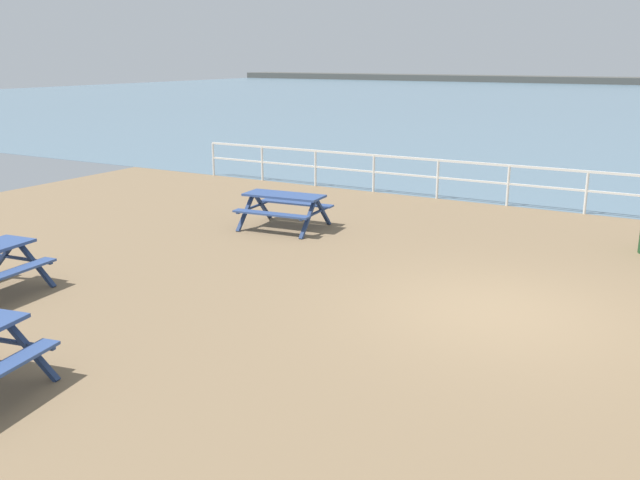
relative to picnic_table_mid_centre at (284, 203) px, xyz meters
The scene contains 3 objects.
ground_plane 6.38m from the picnic_table_mid_centre, 26.94° to the right, with size 30.00×24.00×0.20m, color #846B4C.
seaward_railing 7.47m from the picnic_table_mid_centre, 40.80° to the left, with size 23.07×0.07×1.08m.
picnic_table_mid_centre is the anchor object (origin of this frame).
Camera 1 is at (2.60, -9.93, 3.77)m, focal length 38.84 mm.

